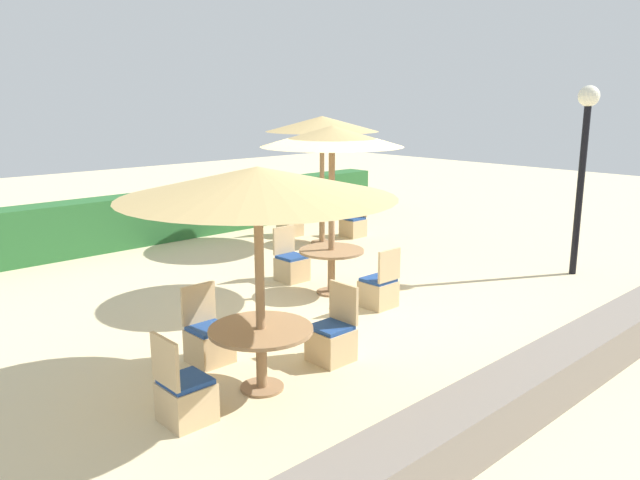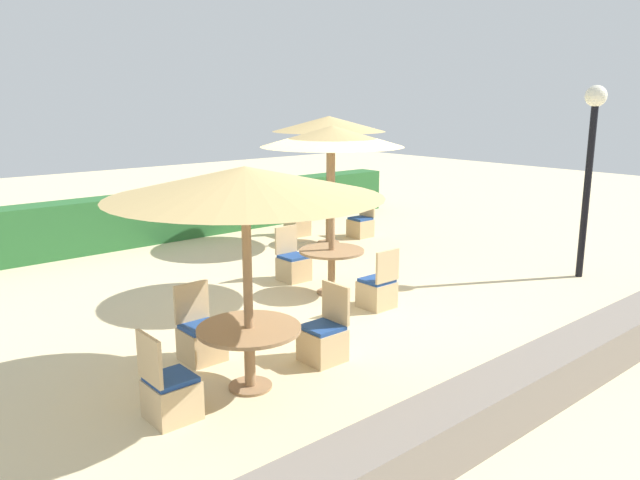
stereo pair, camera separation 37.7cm
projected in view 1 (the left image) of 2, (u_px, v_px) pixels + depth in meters
The scene contains 17 objects.
ground_plane at pixel (346, 303), 9.70m from camera, with size 40.00×40.00×0.00m, color beige.
hedge_row at pixel (157, 217), 13.76m from camera, with size 13.00×0.70×1.08m, color #28602D.
stone_border at pixel (579, 357), 7.03m from camera, with size 10.00×0.56×0.52m, color slate.
lamp_post at pixel (585, 143), 10.77m from camera, with size 0.36×0.36×3.32m.
parasol_back_right at pixel (322, 125), 13.09m from camera, with size 2.39×2.39×2.74m.
round_table_back_right at pixel (322, 217), 13.54m from camera, with size 1.09×1.09×0.72m.
patio_chair_back_right_east at pixel (353, 225), 14.26m from camera, with size 0.46×0.46×0.93m.
patio_chair_back_right_north at pixel (289, 224), 14.35m from camera, with size 0.46×0.46×0.93m.
parasol_center at pixel (332, 137), 9.62m from camera, with size 2.24×2.24×2.69m.
round_table_center at pixel (331, 259), 10.06m from camera, with size 1.05×1.05×0.73m.
patio_chair_center_south at pixel (379, 290), 9.46m from camera, with size 0.46×0.46×0.93m.
patio_chair_center_north at pixel (291, 266), 10.83m from camera, with size 0.46×0.46×0.93m.
parasol_front_left at pixel (258, 183), 6.33m from camera, with size 2.87×2.87×2.44m.
round_table_front_left at pixel (261, 340), 6.71m from camera, with size 1.13×1.13×0.70m.
patio_chair_front_left_north at pixel (209, 341), 7.49m from camera, with size 0.46×0.46×0.93m.
patio_chair_front_left_west at pixel (185, 397), 6.09m from camera, with size 0.46×0.46×0.93m.
patio_chair_front_left_east at pixel (332, 340), 7.53m from camera, with size 0.46×0.46×0.93m.
Camera 1 is at (-6.61, -6.46, 3.12)m, focal length 35.00 mm.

